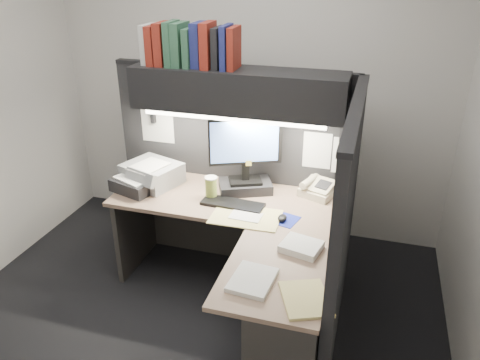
# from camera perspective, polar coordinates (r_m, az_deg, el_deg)

# --- Properties ---
(floor) EXTENTS (3.50, 3.50, 0.00)m
(floor) POSITION_cam_1_polar(r_m,az_deg,el_deg) (3.51, -5.99, -16.74)
(floor) COLOR black
(floor) RESTS_ON ground
(wall_back) EXTENTS (3.50, 0.04, 2.70)m
(wall_back) POSITION_cam_1_polar(r_m,az_deg,el_deg) (4.15, 1.09, 11.47)
(wall_back) COLOR silver
(wall_back) RESTS_ON floor
(partition_back) EXTENTS (1.90, 0.06, 1.60)m
(partition_back) POSITION_cam_1_polar(r_m,az_deg,el_deg) (3.80, -0.85, 1.36)
(partition_back) COLOR black
(partition_back) RESTS_ON floor
(partition_right) EXTENTS (0.06, 1.50, 1.60)m
(partition_right) POSITION_cam_1_polar(r_m,az_deg,el_deg) (2.99, 12.44, -6.40)
(partition_right) COLOR black
(partition_right) RESTS_ON floor
(desk) EXTENTS (1.70, 1.53, 0.73)m
(desk) POSITION_cam_1_polar(r_m,az_deg,el_deg) (3.11, 1.07, -12.30)
(desk) COLOR #8A6C58
(desk) RESTS_ON floor
(overhead_shelf) EXTENTS (1.55, 0.34, 0.30)m
(overhead_shelf) POSITION_cam_1_polar(r_m,az_deg,el_deg) (3.38, -0.29, 10.88)
(overhead_shelf) COLOR black
(overhead_shelf) RESTS_ON partition_back
(task_light_tube) EXTENTS (1.32, 0.04, 0.04)m
(task_light_tube) POSITION_cam_1_polar(r_m,az_deg,el_deg) (3.30, -1.00, 7.44)
(task_light_tube) COLOR white
(task_light_tube) RESTS_ON overhead_shelf
(monitor) EXTENTS (0.51, 0.38, 0.59)m
(monitor) POSITION_cam_1_polar(r_m,az_deg,el_deg) (3.50, 0.65, 2.08)
(monitor) COLOR black
(monitor) RESTS_ON desk
(keyboard) EXTENTS (0.47, 0.18, 0.02)m
(keyboard) POSITION_cam_1_polar(r_m,az_deg,el_deg) (3.38, -0.89, -2.94)
(keyboard) COLOR black
(keyboard) RESTS_ON desk
(mousepad) EXTENTS (0.24, 0.22, 0.00)m
(mousepad) POSITION_cam_1_polar(r_m,az_deg,el_deg) (3.22, 5.26, -4.77)
(mousepad) COLOR navy
(mousepad) RESTS_ON desk
(mouse) EXTENTS (0.06, 0.09, 0.03)m
(mouse) POSITION_cam_1_polar(r_m,az_deg,el_deg) (3.20, 5.18, -4.62)
(mouse) COLOR black
(mouse) RESTS_ON mousepad
(telephone) EXTENTS (0.31, 0.32, 0.10)m
(telephone) POSITION_cam_1_polar(r_m,az_deg,el_deg) (3.56, 9.60, -1.08)
(telephone) COLOR beige
(telephone) RESTS_ON desk
(coffee_cup) EXTENTS (0.09, 0.09, 0.16)m
(coffee_cup) POSITION_cam_1_polar(r_m,az_deg,el_deg) (3.46, -3.54, -1.01)
(coffee_cup) COLOR #BBCA50
(coffee_cup) RESTS_ON desk
(printer) EXTENTS (0.49, 0.46, 0.16)m
(printer) POSITION_cam_1_polar(r_m,az_deg,el_deg) (3.75, -10.66, 0.77)
(printer) COLOR #929598
(printer) RESTS_ON desk
(notebook_stack) EXTENTS (0.39, 0.35, 0.10)m
(notebook_stack) POSITION_cam_1_polar(r_m,az_deg,el_deg) (3.68, -12.57, -0.48)
(notebook_stack) COLOR black
(notebook_stack) RESTS_ON desk
(open_folder) EXTENTS (0.48, 0.32, 0.01)m
(open_folder) POSITION_cam_1_polar(r_m,az_deg,el_deg) (3.23, 0.71, -4.50)
(open_folder) COLOR #D5C877
(open_folder) RESTS_ON desk
(paper_stack_a) EXTENTS (0.27, 0.24, 0.04)m
(paper_stack_a) POSITION_cam_1_polar(r_m,az_deg,el_deg) (2.91, 7.48, -8.04)
(paper_stack_a) COLOR white
(paper_stack_a) RESTS_ON desk
(paper_stack_b) EXTENTS (0.25, 0.30, 0.03)m
(paper_stack_b) POSITION_cam_1_polar(r_m,az_deg,el_deg) (2.63, 1.53, -12.08)
(paper_stack_b) COLOR white
(paper_stack_b) RESTS_ON desk
(manila_stack) EXTENTS (0.33, 0.37, 0.02)m
(manila_stack) POSITION_cam_1_polar(r_m,az_deg,el_deg) (2.54, 8.00, -14.16)
(manila_stack) COLOR #D5C877
(manila_stack) RESTS_ON desk
(binder_row) EXTENTS (0.70, 0.25, 0.31)m
(binder_row) POSITION_cam_1_polar(r_m,az_deg,el_deg) (3.43, -6.23, 16.01)
(binder_row) COLOR #B5B4B1
(binder_row) RESTS_ON overhead_shelf
(pinned_papers) EXTENTS (1.76, 1.31, 0.51)m
(pinned_papers) POSITION_cam_1_polar(r_m,az_deg,el_deg) (3.28, 3.74, 2.11)
(pinned_papers) COLOR white
(pinned_papers) RESTS_ON partition_back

